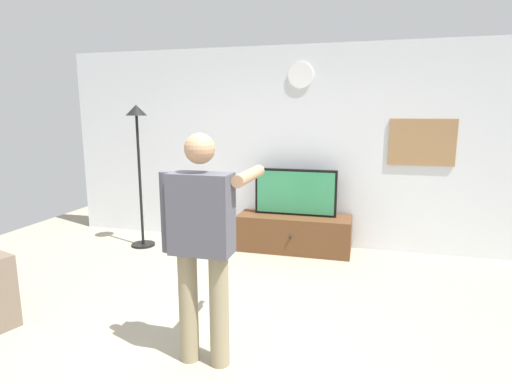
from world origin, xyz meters
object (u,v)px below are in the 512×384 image
Objects in this scene: framed_picture at (422,142)px; person_standing_nearer_lamp at (203,237)px; television at (295,192)px; wall_clock at (301,75)px; floor_lamp at (138,147)px; tv_stand at (294,233)px.

person_standing_nearer_lamp is at bearing -120.74° from framed_picture.
television is 1.54m from wall_clock.
floor_lamp is 3.00m from person_standing_nearer_lamp.
wall_clock is 0.20× the size of person_standing_nearer_lamp.
wall_clock reaches higher than television.
floor_lamp is at bearing -170.46° from tv_stand.
person_standing_nearer_lamp is (-0.21, -2.66, 0.72)m from tv_stand.
floor_lamp reaches higher than framed_picture.
television is at bearing 85.66° from person_standing_nearer_lamp.
floor_lamp is (-2.06, -0.39, 0.59)m from television.
framed_picture is at bearing 59.26° from person_standing_nearer_lamp.
floor_lamp is at bearing -169.21° from television.
floor_lamp reaches higher than television.
framed_picture is (1.55, 0.00, -0.85)m from wall_clock.
television is 0.56× the size of floor_lamp.
framed_picture is 0.41× the size of floor_lamp.
framed_picture is at bearing 10.07° from floor_lamp.
wall_clock is 3.25m from person_standing_nearer_lamp.
tv_stand is 0.55m from television.
tv_stand is at bearing 9.54° from floor_lamp.
wall_clock is (0.00, 0.24, 1.52)m from television.
television is 1.36× the size of framed_picture.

